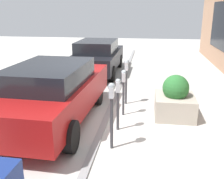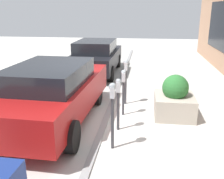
{
  "view_description": "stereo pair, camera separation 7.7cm",
  "coord_description": "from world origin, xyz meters",
  "views": [
    {
      "loc": [
        -6.35,
        -1.0,
        2.87
      ],
      "look_at": [
        0.0,
        -0.09,
        0.88
      ],
      "focal_mm": 42.0,
      "sensor_mm": 36.0,
      "label": 1
    },
    {
      "loc": [
        -6.36,
        -0.92,
        2.87
      ],
      "look_at": [
        0.0,
        -0.09,
        0.88
      ],
      "focal_mm": 42.0,
      "sensor_mm": 36.0,
      "label": 2
    }
  ],
  "objects": [
    {
      "name": "planter_box",
      "position": [
        0.56,
        -1.75,
        0.47
      ],
      "size": [
        1.15,
        1.06,
        1.18
      ],
      "color": "#A39989",
      "rests_on": "ground_plane"
    },
    {
      "name": "parked_car_middle",
      "position": [
        -0.26,
        1.41,
        0.83
      ],
      "size": [
        4.71,
        2.07,
        1.56
      ],
      "rotation": [
        0.0,
        0.0,
        -0.04
      ],
      "color": "maroon",
      "rests_on": "ground_plane"
    },
    {
      "name": "parking_meter_nearest",
      "position": [
        -1.4,
        -0.28,
        1.01
      ],
      "size": [
        0.18,
        0.15,
        1.45
      ],
      "color": "#38383D",
      "rests_on": "ground_plane"
    },
    {
      "name": "parking_meter_fourth",
      "position": [
        1.36,
        -0.34,
        1.02
      ],
      "size": [
        0.2,
        0.17,
        1.41
      ],
      "color": "#38383D",
      "rests_on": "ground_plane"
    },
    {
      "name": "parked_car_rear",
      "position": [
        5.22,
        1.31,
        0.79
      ],
      "size": [
        4.39,
        1.89,
        1.51
      ],
      "rotation": [
        0.0,
        0.0,
        -0.01
      ],
      "color": "black",
      "rests_on": "ground_plane"
    },
    {
      "name": "ground_plane",
      "position": [
        0.0,
        0.0,
        0.0
      ],
      "size": [
        40.0,
        40.0,
        0.0
      ],
      "primitive_type": "plane",
      "color": "beige"
    },
    {
      "name": "parking_meter_middle",
      "position": [
        0.46,
        -0.34,
        0.9
      ],
      "size": [
        0.16,
        0.14,
        1.29
      ],
      "color": "#38383D",
      "rests_on": "ground_plane"
    },
    {
      "name": "parking_meter_second",
      "position": [
        -0.5,
        -0.31,
        0.87
      ],
      "size": [
        0.16,
        0.13,
        1.3
      ],
      "color": "#38383D",
      "rests_on": "ground_plane"
    },
    {
      "name": "curb_strip",
      "position": [
        0.0,
        0.08,
        0.02
      ],
      "size": [
        24.5,
        0.16,
        0.04
      ],
      "color": "gray",
      "rests_on": "ground_plane"
    }
  ]
}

